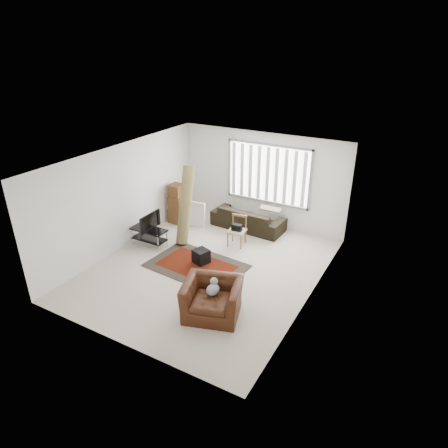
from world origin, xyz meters
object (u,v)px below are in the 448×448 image
object	(u,v)px
side_chair	(237,229)
armchair	(212,296)
sofa	(248,215)
tv_stand	(149,233)
moving_boxes	(177,205)

from	to	relation	value
side_chair	armchair	size ratio (longest dim) A/B	0.59
sofa	tv_stand	bearing A→B (deg)	53.99
sofa	armchair	xyz separation A→B (m)	(1.13, -3.90, 0.02)
moving_boxes	side_chair	xyz separation A→B (m)	(2.20, -0.40, -0.10)
tv_stand	side_chair	bearing A→B (deg)	30.45
moving_boxes	side_chair	world-z (taller)	moving_boxes
moving_boxes	armchair	size ratio (longest dim) A/B	0.85
sofa	armchair	distance (m)	4.06
moving_boxes	armchair	distance (m)	4.51
moving_boxes	sofa	xyz separation A→B (m)	(2.00, 0.65, -0.14)
side_chair	sofa	bearing A→B (deg)	92.99
side_chair	tv_stand	bearing A→B (deg)	-156.99
side_chair	armchair	world-z (taller)	armchair
side_chair	moving_boxes	bearing A→B (deg)	162.23
sofa	armchair	bearing A→B (deg)	109.22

